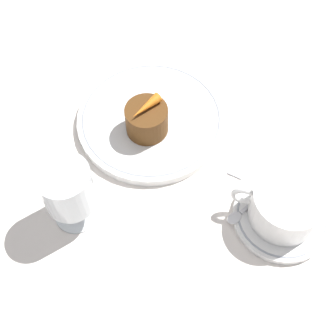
# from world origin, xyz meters

# --- Properties ---
(ground_plane) EXTENTS (3.00, 3.00, 0.00)m
(ground_plane) POSITION_xyz_m (0.00, 0.00, 0.00)
(ground_plane) COLOR white
(dinner_plate) EXTENTS (0.23, 0.23, 0.01)m
(dinner_plate) POSITION_xyz_m (0.00, -0.06, 0.01)
(dinner_plate) COLOR white
(dinner_plate) RESTS_ON ground_plane
(saucer) EXTENTS (0.13, 0.13, 0.01)m
(saucer) POSITION_xyz_m (-0.21, 0.06, 0.01)
(saucer) COLOR white
(saucer) RESTS_ON ground_plane
(coffee_cup) EXTENTS (0.12, 0.09, 0.05)m
(coffee_cup) POSITION_xyz_m (-0.21, 0.06, 0.04)
(coffee_cup) COLOR white
(coffee_cup) RESTS_ON saucer
(spoon) EXTENTS (0.07, 0.09, 0.00)m
(spoon) POSITION_xyz_m (-0.17, 0.05, 0.01)
(spoon) COLOR silver
(spoon) RESTS_ON saucer
(wine_glass) EXTENTS (0.07, 0.07, 0.11)m
(wine_glass) POSITION_xyz_m (0.06, 0.12, 0.07)
(wine_glass) COLOR silver
(wine_glass) RESTS_ON ground_plane
(fork) EXTENTS (0.06, 0.19, 0.01)m
(fork) POSITION_xyz_m (-0.16, -0.06, 0.00)
(fork) COLOR silver
(fork) RESTS_ON ground_plane
(dessert_cake) EXTENTS (0.06, 0.06, 0.05)m
(dessert_cake) POSITION_xyz_m (0.00, -0.04, 0.04)
(dessert_cake) COLOR #563314
(dessert_cake) RESTS_ON dinner_plate
(carrot_garnish) EXTENTS (0.04, 0.05, 0.02)m
(carrot_garnish) POSITION_xyz_m (0.00, -0.04, 0.07)
(carrot_garnish) COLOR orange
(carrot_garnish) RESTS_ON dessert_cake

